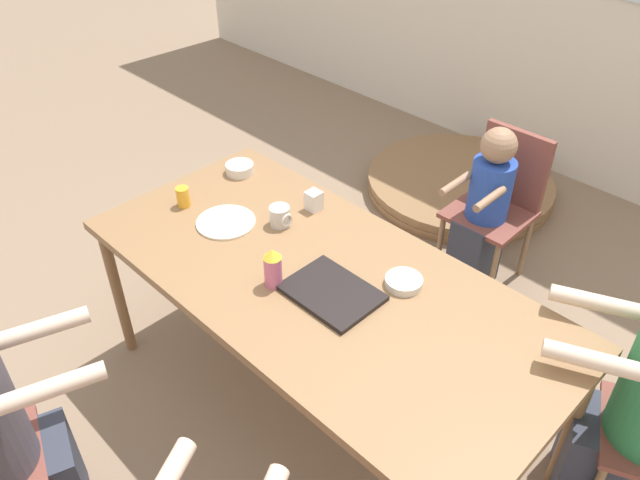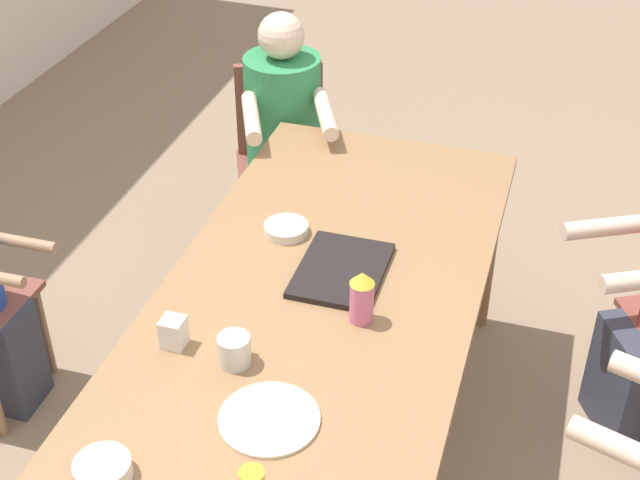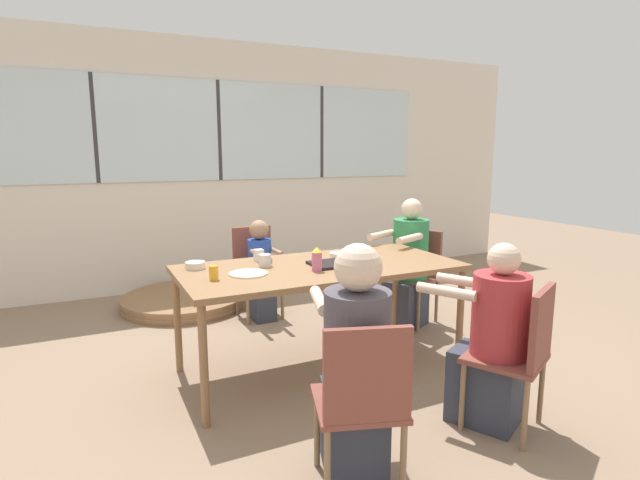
{
  "view_description": "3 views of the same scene",
  "coord_description": "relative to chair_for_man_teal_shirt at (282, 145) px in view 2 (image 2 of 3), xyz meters",
  "views": [
    {
      "loc": [
        1.28,
        -1.28,
        2.33
      ],
      "look_at": [
        0.0,
        0.0,
        0.96
      ],
      "focal_mm": 35.0,
      "sensor_mm": 36.0,
      "label": 1
    },
    {
      "loc": [
        -1.98,
        -0.61,
        2.4
      ],
      "look_at": [
        0.0,
        0.0,
        0.96
      ],
      "focal_mm": 50.0,
      "sensor_mm": 36.0,
      "label": 2
    },
    {
      "loc": [
        -1.49,
        -3.09,
        1.57
      ],
      "look_at": [
        0.0,
        0.0,
        0.96
      ],
      "focal_mm": 28.0,
      "sensor_mm": 36.0,
      "label": 3
    }
  ],
  "objects": [
    {
      "name": "milk_carton_small",
      "position": [
        -1.62,
        -0.26,
        0.32
      ],
      "size": [
        0.06,
        0.06,
        0.09
      ],
      "color": "silver",
      "rests_on": "dining_table"
    },
    {
      "name": "bowl_cereal",
      "position": [
        -2.09,
        -0.3,
        0.3
      ],
      "size": [
        0.13,
        0.13,
        0.05
      ],
      "color": "silver",
      "rests_on": "dining_table"
    },
    {
      "name": "plate_tortillas",
      "position": [
        -1.81,
        -0.6,
        0.28
      ],
      "size": [
        0.25,
        0.25,
        0.01
      ],
      "color": "beige",
      "rests_on": "dining_table"
    },
    {
      "name": "dining_table",
      "position": [
        -1.27,
        -0.57,
        0.22
      ],
      "size": [
        1.96,
        0.93,
        0.78
      ],
      "color": "olive",
      "rests_on": "ground_plane"
    },
    {
      "name": "food_tray_dark",
      "position": [
        -1.17,
        -0.6,
        0.28
      ],
      "size": [
        0.34,
        0.25,
        0.02
      ],
      "color": "black",
      "rests_on": "dining_table"
    },
    {
      "name": "bowl_white_shallow",
      "position": [
        -1.02,
        -0.37,
        0.29
      ],
      "size": [
        0.14,
        0.14,
        0.03
      ],
      "color": "silver",
      "rests_on": "dining_table"
    },
    {
      "name": "ground_plane",
      "position": [
        -1.27,
        -0.57,
        -0.5
      ],
      "size": [
        16.0,
        16.0,
        0.0
      ],
      "primitive_type": "plane",
      "color": "#8C725B"
    },
    {
      "name": "chair_for_man_teal_shirt",
      "position": [
        0.0,
        0.0,
        0.0
      ],
      "size": [
        0.53,
        0.53,
        0.85
      ],
      "rotation": [
        0.0,
        0.0,
        -4.29
      ],
      "color": "brown",
      "rests_on": "ground_plane"
    },
    {
      "name": "coffee_mug",
      "position": [
        -1.63,
        -0.44,
        0.32
      ],
      "size": [
        0.09,
        0.09,
        0.09
      ],
      "color": "beige",
      "rests_on": "dining_table"
    },
    {
      "name": "person_man_teal_shirt",
      "position": [
        -0.15,
        -0.07,
        0.02
      ],
      "size": [
        0.64,
        0.52,
        1.16
      ],
      "rotation": [
        0.0,
        0.0,
        -4.29
      ],
      "color": "#333847",
      "rests_on": "ground_plane"
    },
    {
      "name": "sippy_cup",
      "position": [
        -1.37,
        -0.72,
        0.36
      ],
      "size": [
        0.07,
        0.07,
        0.17
      ],
      "color": "#CC668C",
      "rests_on": "dining_table"
    }
  ]
}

